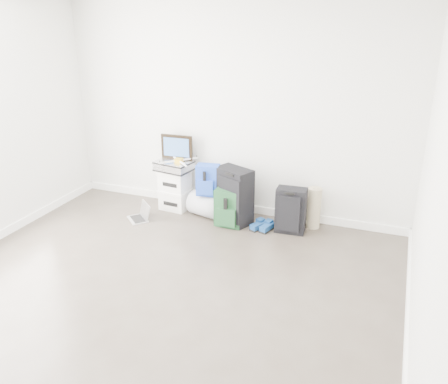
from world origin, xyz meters
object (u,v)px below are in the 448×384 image
at_px(boxes_stack, 175,189).
at_px(carry_on, 291,211).
at_px(duffel_bag, 209,205).
at_px(briefcase, 174,166).
at_px(large_suitcase, 234,196).
at_px(laptop, 141,216).

bearing_deg(boxes_stack, carry_on, 0.21).
bearing_deg(carry_on, duffel_bag, 173.50).
height_order(briefcase, large_suitcase, large_suitcase).
relative_size(boxes_stack, carry_on, 0.97).
bearing_deg(duffel_bag, briefcase, -173.83).
bearing_deg(large_suitcase, carry_on, 23.50).
distance_m(boxes_stack, large_suitcase, 0.89).
bearing_deg(laptop, large_suitcase, 59.09).
distance_m(briefcase, large_suitcase, 0.92).
distance_m(boxes_stack, laptop, 0.59).
bearing_deg(briefcase, carry_on, 3.88).
distance_m(carry_on, laptop, 1.90).
height_order(duffel_bag, carry_on, carry_on).
height_order(boxes_stack, briefcase, briefcase).
xyz_separation_m(duffel_bag, laptop, (-0.78, -0.39, -0.11)).
xyz_separation_m(large_suitcase, laptop, (-1.13, -0.34, -0.30)).
xyz_separation_m(duffel_bag, large_suitcase, (0.35, -0.05, 0.20)).
height_order(briefcase, laptop, briefcase).
relative_size(duffel_bag, carry_on, 0.92).
height_order(boxes_stack, large_suitcase, large_suitcase).
xyz_separation_m(duffel_bag, carry_on, (1.08, -0.06, 0.12)).
xyz_separation_m(boxes_stack, briefcase, (0.00, -0.00, 0.33)).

